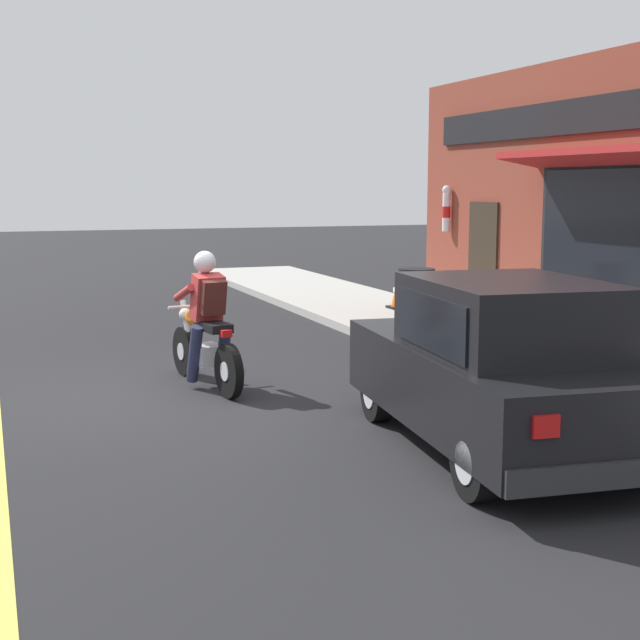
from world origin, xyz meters
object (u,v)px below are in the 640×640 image
object	(u,v)px
trash_bin	(416,300)
car_hatchback	(499,368)
motorcycle_with_rider	(206,330)
traffic_cone	(399,293)

from	to	relation	value
trash_bin	car_hatchback	bearing A→B (deg)	-109.45
motorcycle_with_rider	car_hatchback	bearing A→B (deg)	-62.22
motorcycle_with_rider	traffic_cone	size ratio (longest dim) A/B	3.35
motorcycle_with_rider	trash_bin	distance (m)	4.25
trash_bin	traffic_cone	size ratio (longest dim) A/B	1.63
motorcycle_with_rider	car_hatchback	world-z (taller)	motorcycle_with_rider
car_hatchback	trash_bin	size ratio (longest dim) A/B	4.01
motorcycle_with_rider	trash_bin	xyz separation A→B (m)	(3.77, 1.98, -0.04)
motorcycle_with_rider	trash_bin	world-z (taller)	motorcycle_with_rider
trash_bin	traffic_cone	world-z (taller)	trash_bin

